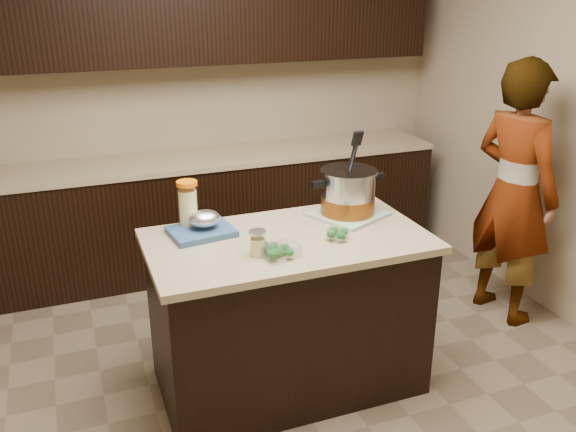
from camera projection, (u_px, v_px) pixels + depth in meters
name	position (u px, v px, depth m)	size (l,w,h in m)	color
ground_plane	(288.00, 382.00, 3.49)	(4.00, 4.00, 0.00)	brown
room_shell	(288.00, 79.00, 2.87)	(4.04, 4.04, 2.72)	tan
back_cabinets	(207.00, 149.00, 4.67)	(3.60, 0.63, 2.33)	black
island	(288.00, 313.00, 3.33)	(1.46, 0.81, 0.90)	black
dish_towel	(347.00, 214.00, 3.46)	(0.36, 0.36, 0.02)	#547D5A
stock_pot	(348.00, 195.00, 3.41)	(0.45, 0.33, 0.45)	#B7B7BC
lemonade_pitcher	(188.00, 208.00, 3.22)	(0.12, 0.12, 0.27)	#D3CC81
mason_jar	(258.00, 244.00, 2.94)	(0.11, 0.11, 0.14)	#D3CC81
broccoli_tub_left	(269.00, 249.00, 2.98)	(0.12, 0.12, 0.05)	silver
broccoli_tub_right	(337.00, 235.00, 3.13)	(0.14, 0.14, 0.06)	silver
broccoli_tub_rect	(281.00, 252.00, 2.93)	(0.20, 0.16, 0.06)	silver
blue_tray	(203.00, 227.00, 3.19)	(0.35, 0.30, 0.12)	navy
person	(514.00, 193.00, 3.93)	(0.63, 0.41, 1.73)	gray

